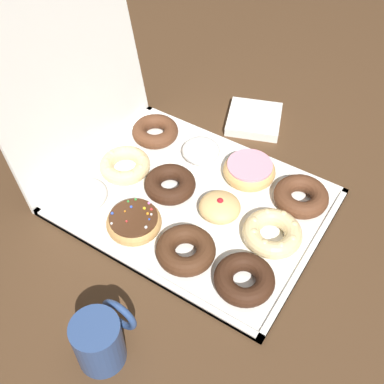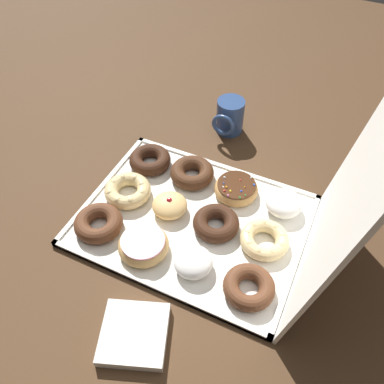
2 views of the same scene
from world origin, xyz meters
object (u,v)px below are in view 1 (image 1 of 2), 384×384
donut_box (194,203)px  powdered_filled_donut_8 (201,151)px  cruller_donut_10 (125,165)px  chocolate_cake_ring_donut_7 (170,185)px  chocolate_cake_ring_donut_11 (155,131)px  chocolate_cake_ring_donut_2 (301,196)px  chocolate_cake_ring_donut_3 (186,250)px  pink_frosted_donut_5 (249,170)px  cruller_donut_1 (273,232)px  chocolate_cake_ring_donut_0 (244,279)px  sprinkle_donut_6 (134,222)px  powdered_filled_donut_9 (86,195)px  jelly_filled_donut_4 (220,207)px  coffee_mug (100,340)px  napkin_stack (254,119)px

donut_box → powdered_filled_donut_8: 0.14m
cruller_donut_10 → chocolate_cake_ring_donut_7: bearing=-88.4°
cruller_donut_10 → chocolate_cake_ring_donut_11: (0.13, 0.01, 0.00)m
chocolate_cake_ring_donut_2 → cruller_donut_10: 0.39m
chocolate_cake_ring_donut_3 → pink_frosted_donut_5: bearing=-0.4°
donut_box → cruller_donut_1: size_ratio=4.50×
chocolate_cake_ring_donut_0 → sprinkle_donut_6: (-0.00, 0.25, -0.00)m
donut_box → powdered_filled_donut_9: bearing=123.1°
donut_box → powdered_filled_donut_9: 0.23m
chocolate_cake_ring_donut_2 → powdered_filled_donut_8: size_ratio=1.35×
jelly_filled_donut_4 → pink_frosted_donut_5: 0.13m
coffee_mug → napkin_stack: 0.68m
pink_frosted_donut_5 → powdered_filled_donut_8: bearing=92.9°
donut_box → napkin_stack: 0.31m
chocolate_cake_ring_donut_7 → chocolate_cake_ring_donut_11: bearing=45.4°
jelly_filled_donut_4 → chocolate_cake_ring_donut_11: bearing=63.8°
chocolate_cake_ring_donut_7 → coffee_mug: bearing=-162.8°
chocolate_cake_ring_donut_11 → coffee_mug: (-0.49, -0.24, 0.03)m
jelly_filled_donut_4 → chocolate_cake_ring_donut_7: bearing=91.1°
chocolate_cake_ring_donut_0 → powdered_filled_donut_8: size_ratio=1.32×
powdered_filled_donut_8 → chocolate_cake_ring_donut_11: (0.00, 0.13, -0.00)m
sprinkle_donut_6 → powdered_filled_donut_8: powdered_filled_donut_8 is taller
powdered_filled_donut_8 → napkin_stack: size_ratio=0.67×
jelly_filled_donut_4 → powdered_filled_donut_9: bearing=116.2°
jelly_filled_donut_4 → napkin_stack: (0.31, 0.08, -0.02)m
chocolate_cake_ring_donut_0 → chocolate_cake_ring_donut_2: (0.24, -0.00, 0.00)m
donut_box → powdered_filled_donut_8: size_ratio=6.21×
powdered_filled_donut_8 → chocolate_cake_ring_donut_11: size_ratio=0.78×
chocolate_cake_ring_donut_0 → cruller_donut_1: same height
donut_box → cruller_donut_1: (0.00, -0.18, 0.02)m
cruller_donut_1 → chocolate_cake_ring_donut_11: 0.39m
chocolate_cake_ring_donut_0 → chocolate_cake_ring_donut_7: same height
powdered_filled_donut_8 → donut_box: bearing=-154.3°
chocolate_cake_ring_donut_0 → chocolate_cake_ring_donut_11: size_ratio=1.03×
jelly_filled_donut_4 → pink_frosted_donut_5: bearing=-0.3°
chocolate_cake_ring_donut_0 → coffee_mug: 0.28m
chocolate_cake_ring_donut_0 → jelly_filled_donut_4: jelly_filled_donut_4 is taller
chocolate_cake_ring_donut_0 → powdered_filled_donut_8: (0.25, 0.25, 0.00)m
cruller_donut_1 → napkin_stack: cruller_donut_1 is taller
chocolate_cake_ring_donut_0 → cruller_donut_10: size_ratio=0.99×
chocolate_cake_ring_donut_0 → chocolate_cake_ring_donut_3: size_ratio=0.98×
chocolate_cake_ring_donut_3 → napkin_stack: (0.44, 0.08, -0.02)m
chocolate_cake_ring_donut_2 → chocolate_cake_ring_donut_3: same height
cruller_donut_1 → powdered_filled_donut_9: 0.39m
chocolate_cake_ring_donut_2 → sprinkle_donut_6: (-0.24, 0.26, -0.00)m
chocolate_cake_ring_donut_3 → pink_frosted_donut_5: same height
sprinkle_donut_6 → coffee_mug: (-0.24, -0.12, 0.03)m
chocolate_cake_ring_donut_11 → powdered_filled_donut_8: bearing=-91.0°
donut_box → napkin_stack: napkin_stack is taller
powdered_filled_donut_9 → chocolate_cake_ring_donut_11: size_ratio=0.81×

